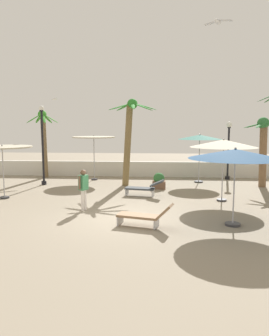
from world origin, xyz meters
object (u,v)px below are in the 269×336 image
palm_tree_1 (44,136)px  palm_tree_0 (263,143)px  patio_umbrella_3 (235,154)px  lounge_chair_2 (145,215)px  lounge_chair_0 (144,188)px  patio_umbrella_1 (224,144)px  lamp_post_0 (43,143)px  planter (159,181)px  seagull_0 (55,99)px  patio_umbrella_0 (200,138)px  palm_tree_2 (129,131)px  patio_umbrella_2 (2,149)px  lamp_post_1 (229,144)px  patio_umbrella_4 (94,139)px  seagull_1 (218,22)px  guest_0 (83,186)px

palm_tree_1 → palm_tree_0: bearing=-10.5°
patio_umbrella_3 → lounge_chair_2: bearing=-173.3°
palm_tree_1 → lounge_chair_0: bearing=-38.2°
patio_umbrella_1 → lamp_post_0: bearing=159.6°
palm_tree_1 → lamp_post_0: (0.83, -2.61, -0.27)m
planter → seagull_0: bearing=144.0°
patio_umbrella_0 → patio_umbrella_1: bearing=-84.7°
palm_tree_0 → palm_tree_2: bearing=-179.2°
palm_tree_0 → patio_umbrella_0: bearing=159.8°
patio_umbrella_2 → patio_umbrella_3: 10.34m
lounge_chair_0 → planter: planter is taller
planter → lamp_post_0: bearing=173.9°
patio_umbrella_3 → lamp_post_1: size_ratio=0.87×
palm_tree_2 → patio_umbrella_2: bearing=-145.9°
patio_umbrella_1 → lamp_post_1: (1.47, 6.09, -0.37)m
patio_umbrella_1 → patio_umbrella_3: size_ratio=0.94×
patio_umbrella_2 → patio_umbrella_4: (3.20, 5.50, 0.25)m
patio_umbrella_1 → patio_umbrella_3: 3.77m
patio_umbrella_4 → lounge_chair_0: patio_umbrella_4 is taller
patio_umbrella_4 → lounge_chair_0: (3.30, -4.51, -2.16)m
palm_tree_2 → seagull_1: size_ratio=5.88×
lounge_chair_2 → planter: planter is taller
lamp_post_0 → palm_tree_1: bearing=107.6°
patio_umbrella_2 → lounge_chair_2: 8.02m
guest_0 → seagull_0: bearing=112.6°
patio_umbrella_1 → lamp_post_0: lamp_post_0 is taller
patio_umbrella_0 → lamp_post_1: (1.92, 1.21, -0.45)m
seagull_0 → patio_umbrella_3: bearing=-50.5°
patio_umbrella_4 → seagull_1: bearing=-58.8°
palm_tree_0 → guest_0: palm_tree_0 is taller
patio_umbrella_1 → lamp_post_1: size_ratio=0.83×
lamp_post_0 → seagull_0: seagull_0 is taller
patio_umbrella_4 → lamp_post_0: size_ratio=0.62×
palm_tree_2 → guest_0: size_ratio=2.94×
patio_umbrella_4 → planter: (4.00, -2.55, -2.18)m
seagull_0 → lamp_post_1: bearing=-9.6°
seagull_1 → patio_umbrella_1: bearing=75.3°
lounge_chair_2 → patio_umbrella_1: bearing=51.1°
patio_umbrella_0 → planter: size_ratio=3.40×
guest_0 → seagull_0: 11.70m
patio_umbrella_4 → seagull_0: 4.94m
patio_umbrella_2 → lamp_post_1: lamp_post_1 is taller
patio_umbrella_4 → palm_tree_1: palm_tree_1 is taller
patio_umbrella_2 → lamp_post_1: size_ratio=0.75×
patio_umbrella_1 → palm_tree_2: palm_tree_2 is taller
palm_tree_2 → palm_tree_0: bearing=0.8°
palm_tree_2 → seagull_1: seagull_1 is taller
patio_umbrella_4 → seagull_0: size_ratio=2.52×
palm_tree_0 → guest_0: 10.49m
patio_umbrella_1 → planter: (-2.82, 2.78, -2.19)m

